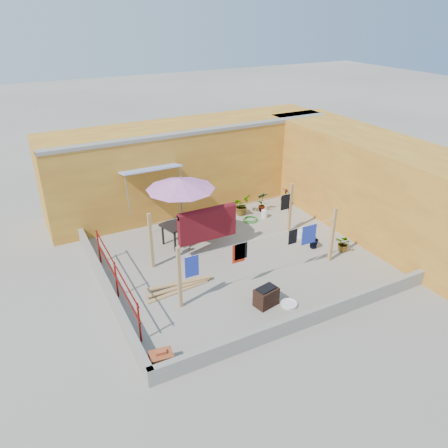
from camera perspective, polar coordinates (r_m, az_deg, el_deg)
The scene contains 21 objects.
ground at distance 13.76m, azimuth 1.78°, elevation -4.59°, with size 80.00×80.00×0.00m, color #9E998E.
wall_back at distance 17.11m, azimuth -4.42°, elevation 7.78°, with size 11.00×3.27×3.21m.
wall_right at distance 16.01m, azimuth 18.40°, elevation 5.06°, with size 2.40×9.00×3.20m, color gold.
parapet_front at distance 11.22m, azimuth 10.94°, elevation -12.01°, with size 8.30×0.16×0.44m, color gray.
parapet_left at distance 12.46m, azimuth -14.99°, elevation -8.10°, with size 0.16×7.30×0.44m, color gray.
red_railing at distance 12.06m, azimuth -13.97°, elevation -6.39°, with size 0.05×4.20×1.10m.
clothesline_rig at distance 13.50m, azimuth -1.34°, elevation -0.38°, with size 5.09×2.35×1.80m.
patio_umbrella at distance 13.33m, azimuth -5.71°, elevation 5.19°, with size 2.29×2.29×2.54m.
outdoor_table at distance 14.53m, azimuth -5.09°, elevation 0.20°, with size 1.77×1.23×0.75m.
brick_stack at distance 10.11m, azimuth -8.17°, elevation -17.16°, with size 0.55×0.44×0.44m.
lumber_pile at distance 12.43m, azimuth -5.90°, elevation -8.20°, with size 2.05×0.58×0.12m.
brazier at distance 11.71m, azimuth 5.53°, elevation -9.41°, with size 0.68×0.52×0.55m.
white_basin at distance 11.90m, azimuth 8.47°, elevation -10.29°, with size 0.46×0.46×0.08m.
water_jug_a at distance 15.11m, azimuth 9.98°, elevation -1.29°, with size 0.22×0.22×0.34m.
water_jug_b at distance 16.37m, azimuth 5.28°, elevation 1.33°, with size 0.22×0.22×0.35m.
green_hose at distance 16.17m, azimuth 3.47°, elevation 0.61°, with size 0.57×0.57×0.08m.
plant_back_a at distance 16.49m, azimuth 2.23°, elevation 2.47°, with size 0.67×0.58×0.75m, color #1D5D1A.
plant_back_b at distance 17.43m, azimuth 8.07°, elevation 3.57°, with size 0.41×0.41×0.73m, color #1D5D1A.
plant_right_a at distance 16.77m, azimuth 5.00°, elevation 2.94°, with size 0.43×0.29×0.82m, color #1D5D1A.
plant_right_b at distance 14.46m, azimuth 11.66°, elevation -1.94°, with size 0.38×0.31×0.69m, color #1D5D1A.
plant_right_c at distance 14.54m, azimuth 15.37°, elevation -2.48°, with size 0.51×0.44×0.57m, color #1D5D1A.
Camera 1 is at (-5.81, -10.20, 7.16)m, focal length 35.00 mm.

